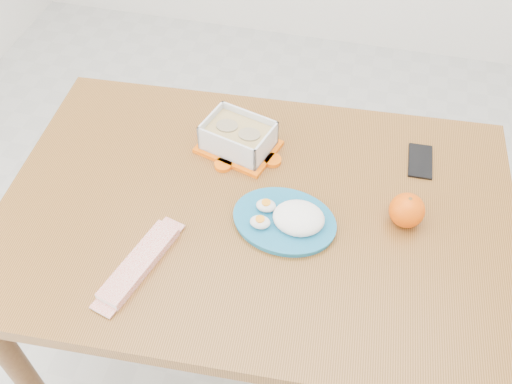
% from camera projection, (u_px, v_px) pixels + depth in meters
% --- Properties ---
extents(ground, '(3.50, 3.50, 0.00)m').
position_uv_depth(ground, '(271.00, 315.00, 2.03)').
color(ground, '#B7B7B2').
rests_on(ground, ground).
extents(dining_table, '(1.30, 0.91, 0.75)m').
position_uv_depth(dining_table, '(256.00, 232.00, 1.45)').
color(dining_table, brown).
rests_on(dining_table, ground).
extents(food_container, '(0.23, 0.20, 0.08)m').
position_uv_depth(food_container, '(238.00, 137.00, 1.49)').
color(food_container, '#FF6407').
rests_on(food_container, dining_table).
extents(orange_fruit, '(0.08, 0.08, 0.08)m').
position_uv_depth(orange_fruit, '(407.00, 210.00, 1.33)').
color(orange_fruit, '#EC5304').
rests_on(orange_fruit, dining_table).
extents(rice_plate, '(0.28, 0.28, 0.07)m').
position_uv_depth(rice_plate, '(289.00, 218.00, 1.33)').
color(rice_plate, '#1A6B93').
rests_on(rice_plate, dining_table).
extents(candy_bar, '(0.12, 0.24, 0.02)m').
position_uv_depth(candy_bar, '(139.00, 263.00, 1.26)').
color(candy_bar, red).
rests_on(candy_bar, dining_table).
extents(smartphone, '(0.07, 0.12, 0.01)m').
position_uv_depth(smartphone, '(420.00, 161.00, 1.48)').
color(smartphone, black).
rests_on(smartphone, dining_table).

